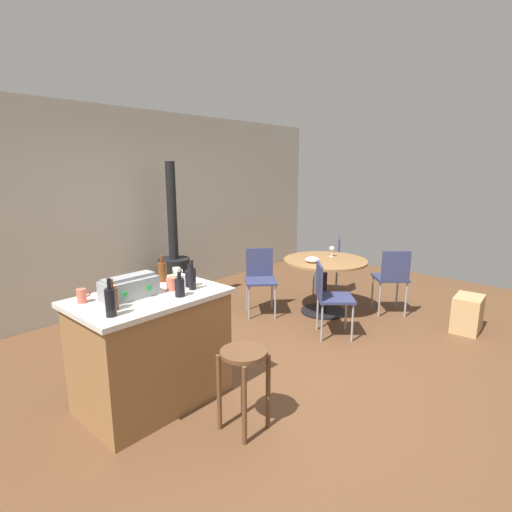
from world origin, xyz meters
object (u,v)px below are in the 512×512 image
(wood_stove, at_px, (175,271))
(bottle_5, at_px, (192,278))
(cup_3, at_px, (172,284))
(folding_chair_left, at_px, (260,276))
(serving_bowl, at_px, (312,260))
(wine_glass, at_px, (332,249))
(cardboard_box, at_px, (467,314))
(wooden_stool, at_px, (244,371))
(cup_1, at_px, (177,273))
(folding_chair_far, at_px, (331,260))
(dining_table, at_px, (325,272))
(bottle_0, at_px, (190,278))
(cup_2, at_px, (82,296))
(toolbox, at_px, (129,287))
(cup_0, at_px, (175,279))
(bottle_1, at_px, (112,298))
(bottle_2, at_px, (180,287))
(bottle_3, at_px, (110,302))
(bottle_4, at_px, (162,271))
(folding_chair_near, at_px, (392,276))
(kitchen_island, at_px, (152,349))
(folding_chair_right, at_px, (329,294))

(wood_stove, bearing_deg, bottle_5, -122.92)
(wood_stove, relative_size, cup_3, 16.17)
(folding_chair_left, bearing_deg, wood_stove, 115.91)
(serving_bowl, bearing_deg, wine_glass, -0.67)
(folding_chair_left, height_order, cardboard_box, folding_chair_left)
(wooden_stool, distance_m, cup_1, 1.18)
(folding_chair_far, height_order, cup_3, cup_3)
(dining_table, bearing_deg, bottle_5, -174.52)
(wooden_stool, bearing_deg, wine_glass, 18.88)
(bottle_0, distance_m, cup_2, 0.85)
(toolbox, relative_size, bottle_5, 1.69)
(folding_chair_far, bearing_deg, cup_0, -173.37)
(toolbox, relative_size, wine_glass, 2.94)
(folding_chair_far, distance_m, toolbox, 3.70)
(dining_table, bearing_deg, bottle_1, -176.49)
(cardboard_box, bearing_deg, cup_2, 155.23)
(bottle_2, relative_size, cup_2, 1.83)
(cup_0, bearing_deg, cardboard_box, -28.38)
(dining_table, bearing_deg, bottle_0, -176.42)
(toolbox, relative_size, cup_1, 3.96)
(cup_1, xyz_separation_m, serving_bowl, (2.04, -0.10, -0.21))
(serving_bowl, bearing_deg, bottle_0, -174.88)
(bottle_3, distance_m, wine_glass, 3.41)
(wood_stove, bearing_deg, toolbox, -134.27)
(serving_bowl, distance_m, cardboard_box, 1.94)
(bottle_4, bearing_deg, bottle_1, -152.76)
(folding_chair_near, height_order, cardboard_box, folding_chair_near)
(dining_table, distance_m, folding_chair_left, 0.86)
(kitchen_island, distance_m, bottle_2, 0.60)
(folding_chair_far, bearing_deg, dining_table, -153.69)
(folding_chair_near, distance_m, bottle_2, 3.17)
(bottle_1, bearing_deg, cup_2, 102.58)
(cup_1, bearing_deg, folding_chair_far, 4.38)
(bottle_3, bearing_deg, cup_3, 15.76)
(bottle_4, xyz_separation_m, cup_2, (-0.74, -0.03, -0.04))
(folding_chair_far, bearing_deg, bottle_1, -171.60)
(folding_chair_far, distance_m, folding_chair_left, 1.37)
(bottle_4, distance_m, wine_glass, 2.66)
(folding_chair_near, relative_size, cup_2, 8.30)
(folding_chair_near, bearing_deg, folding_chair_right, 167.95)
(folding_chair_right, bearing_deg, bottle_2, 175.46)
(bottle_2, bearing_deg, kitchen_island, 123.41)
(toolbox, bearing_deg, cup_1, 17.21)
(kitchen_island, distance_m, cup_1, 0.72)
(kitchen_island, bearing_deg, dining_table, 1.73)
(wine_glass, bearing_deg, cup_0, -179.45)
(folding_chair_far, relative_size, cardboard_box, 2.06)
(folding_chair_right, height_order, bottle_5, bottle_5)
(wooden_stool, xyz_separation_m, wood_stove, (1.38, 2.66, 0.03))
(dining_table, bearing_deg, wooden_stool, -160.35)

